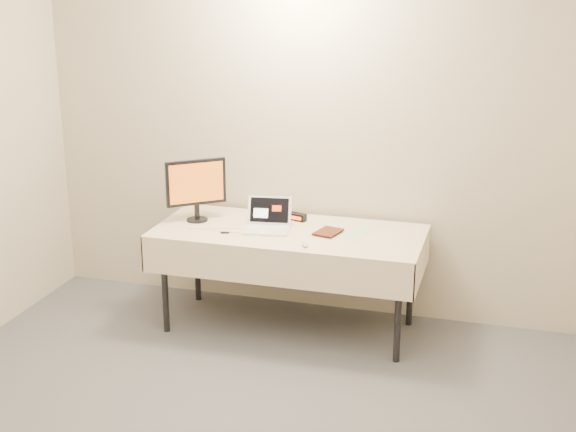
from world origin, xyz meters
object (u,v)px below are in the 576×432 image
(laptop, at_px, (268,222))
(monitor, at_px, (196,185))
(book, at_px, (319,218))
(table, at_px, (289,239))

(laptop, bearing_deg, monitor, 167.64)
(book, bearing_deg, table, -156.61)
(table, xyz_separation_m, laptop, (-0.15, -0.01, 0.11))
(monitor, distance_m, book, 0.91)
(laptop, distance_m, monitor, 0.58)
(table, xyz_separation_m, book, (0.20, 0.03, 0.16))
(table, height_order, monitor, monitor)
(monitor, height_order, book, monitor)
(monitor, bearing_deg, laptop, -42.30)
(laptop, height_order, book, laptop)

